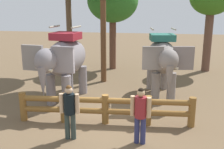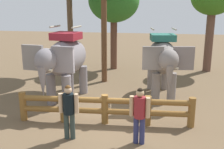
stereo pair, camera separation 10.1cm
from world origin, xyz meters
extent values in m
plane|color=brown|center=(0.00, 0.00, 0.00)|extent=(60.00, 60.00, 0.00)
cylinder|color=brown|center=(-2.95, -0.47, 0.53)|extent=(0.24, 0.24, 1.05)
cylinder|color=brown|center=(-1.47, -0.36, 0.53)|extent=(0.24, 0.24, 1.05)
cylinder|color=brown|center=(0.00, -0.25, 0.53)|extent=(0.24, 0.24, 1.05)
cylinder|color=brown|center=(1.47, -0.15, 0.53)|extent=(0.24, 0.24, 1.05)
cylinder|color=brown|center=(2.95, -0.04, 0.53)|extent=(0.24, 0.24, 1.05)
cylinder|color=brown|center=(0.00, -0.25, 0.45)|extent=(5.91, 0.63, 0.20)
cylinder|color=brown|center=(0.00, -0.25, 0.85)|extent=(5.91, 0.63, 0.20)
cylinder|color=gray|center=(-1.86, 1.14, 0.65)|extent=(0.39, 0.39, 1.30)
cylinder|color=gray|center=(-2.57, 1.23, 0.65)|extent=(0.39, 0.39, 1.30)
cylinder|color=gray|center=(-1.65, 2.88, 0.65)|extent=(0.39, 0.39, 1.30)
cylinder|color=gray|center=(-2.36, 2.97, 0.65)|extent=(0.39, 0.39, 1.30)
ellipsoid|color=gray|center=(-2.11, 2.06, 1.86)|extent=(1.64, 3.05, 1.51)
ellipsoid|color=gray|center=(-2.32, 0.34, 2.05)|extent=(0.94, 1.06, 0.92)
cube|color=gray|center=(-1.68, 0.39, 2.10)|extent=(0.87, 0.23, 0.97)
cube|color=gray|center=(-2.93, 0.54, 2.10)|extent=(0.87, 0.23, 0.97)
cone|color=gray|center=(-2.36, 0.01, 1.31)|extent=(0.35, 0.35, 1.19)
cone|color=beige|center=(-2.18, 0.08, 1.78)|extent=(0.40, 0.15, 0.17)
cone|color=beige|center=(-2.52, 0.12, 1.78)|extent=(0.40, 0.15, 0.17)
cube|color=maroon|center=(-2.11, 2.06, 2.77)|extent=(1.21, 1.10, 0.30)
cylinder|color=#A59E8C|center=(-1.62, 1.99, 3.16)|extent=(0.18, 0.88, 0.08)
cylinder|color=#A59E8C|center=(-2.60, 2.12, 3.16)|extent=(0.18, 0.88, 0.08)
cylinder|color=gray|center=(2.38, 2.52, 0.62)|extent=(0.37, 0.37, 1.24)
cylinder|color=gray|center=(1.71, 2.42, 0.62)|extent=(0.37, 0.37, 1.24)
cylinder|color=gray|center=(2.13, 4.17, 0.62)|extent=(0.37, 0.37, 1.24)
cylinder|color=gray|center=(1.46, 4.07, 0.62)|extent=(0.37, 0.37, 1.24)
ellipsoid|color=gray|center=(1.92, 3.30, 1.78)|extent=(1.64, 2.93, 1.44)
ellipsoid|color=gray|center=(2.16, 1.67, 1.96)|extent=(0.92, 1.03, 0.88)
cube|color=slate|center=(2.74, 1.88, 2.01)|extent=(0.83, 0.24, 0.93)
cube|color=slate|center=(1.55, 1.70, 2.01)|extent=(0.83, 0.24, 0.93)
cone|color=gray|center=(2.21, 1.35, 1.25)|extent=(0.33, 0.33, 1.13)
cone|color=beige|center=(2.36, 1.47, 1.70)|extent=(0.38, 0.16, 0.16)
cone|color=beige|center=(2.04, 1.42, 1.70)|extent=(0.38, 0.16, 0.16)
cube|color=#236355|center=(1.92, 3.30, 2.64)|extent=(1.18, 1.07, 0.29)
cylinder|color=#A59E8C|center=(2.39, 3.37, 3.01)|extent=(0.20, 0.84, 0.07)
cylinder|color=#A59E8C|center=(1.45, 3.23, 3.01)|extent=(0.20, 0.84, 0.07)
cylinder|color=navy|center=(1.38, -1.49, 0.42)|extent=(0.16, 0.16, 0.84)
cylinder|color=navy|center=(1.19, -1.46, 0.42)|extent=(0.16, 0.16, 0.84)
cylinder|color=maroon|center=(1.29, -1.48, 1.16)|extent=(0.39, 0.39, 0.64)
cylinder|color=tan|center=(1.52, -1.51, 1.17)|extent=(0.14, 0.14, 0.61)
cylinder|color=tan|center=(1.05, -1.44, 1.17)|extent=(0.14, 0.14, 0.61)
sphere|color=tan|center=(1.29, -1.48, 1.59)|extent=(0.23, 0.23, 0.23)
sphere|color=black|center=(1.29, -1.48, 1.66)|extent=(0.18, 0.18, 0.18)
cylinder|color=#2C3A37|center=(-0.77, -1.53, 0.42)|extent=(0.16, 0.16, 0.83)
cylinder|color=#2C3A37|center=(-0.95, -1.55, 0.42)|extent=(0.16, 0.16, 0.83)
cylinder|color=black|center=(-0.86, -1.54, 1.15)|extent=(0.37, 0.37, 0.64)
cylinder|color=tan|center=(-0.62, -1.52, 1.17)|extent=(0.14, 0.14, 0.61)
cylinder|color=tan|center=(-1.10, -1.56, 1.17)|extent=(0.14, 0.14, 0.61)
sphere|color=tan|center=(-0.86, -1.54, 1.59)|extent=(0.23, 0.23, 0.23)
sphere|color=#593819|center=(-0.86, -1.54, 1.65)|extent=(0.18, 0.18, 0.18)
cylinder|color=brown|center=(-1.06, 8.02, 1.70)|extent=(0.42, 0.42, 3.41)
ellipsoid|color=#2D6D24|center=(-1.06, 8.02, 4.27)|extent=(3.12, 3.12, 2.65)
cylinder|color=brown|center=(4.76, 8.37, 1.89)|extent=(0.49, 0.49, 3.79)
cylinder|color=brown|center=(-3.46, 6.70, 2.68)|extent=(0.33, 0.33, 5.36)
cylinder|color=brown|center=(-1.07, 4.99, 2.62)|extent=(0.30, 0.30, 5.25)
camera|label=1|loc=(1.66, -8.99, 4.10)|focal=43.78mm
camera|label=2|loc=(1.76, -8.97, 4.10)|focal=43.78mm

